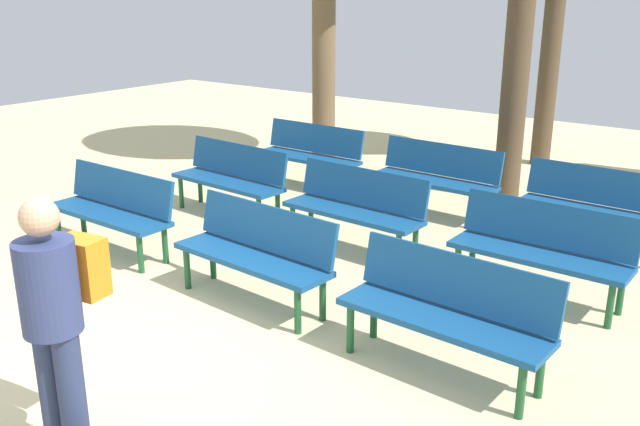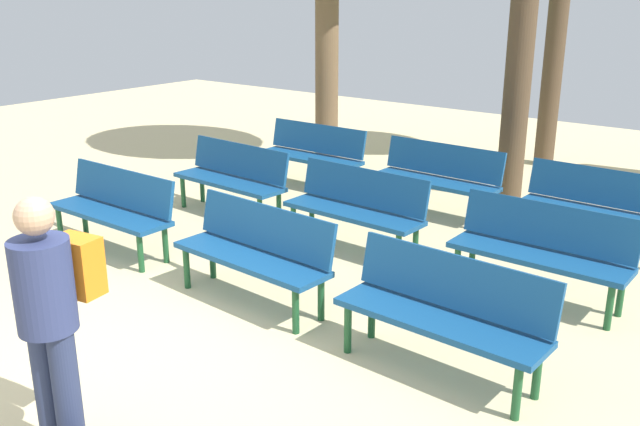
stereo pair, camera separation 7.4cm
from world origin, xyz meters
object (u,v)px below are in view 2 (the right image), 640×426
object	(u,v)px
bench_r1_c2	(542,247)
bench_r0_c1	(256,249)
bench_r2_c2	(597,205)
tree_3	(518,76)
bench_r0_c0	(114,206)
bench_r1_c0	(233,175)
bench_r1_c1	(357,205)
bench_r2_c0	(312,152)
bench_r2_c1	(438,175)
visitor_with_backpack	(52,313)
bench_r0_c2	(444,308)

from	to	relation	value
bench_r1_c2	bench_r0_c1	bearing A→B (deg)	-141.20
bench_r0_c1	bench_r2_c2	distance (m)	3.78
tree_3	bench_r0_c1	bearing A→B (deg)	-96.28
bench_r0_c0	bench_r1_c0	xyz separation A→B (m)	(0.11, 1.69, 0.00)
bench_r1_c1	bench_r2_c0	xyz separation A→B (m)	(-1.93, 1.67, 0.00)
bench_r2_c1	tree_3	size ratio (longest dim) A/B	0.49
bench_r2_c1	tree_3	bearing A→B (deg)	71.40
bench_r2_c2	bench_r0_c1	bearing A→B (deg)	-120.87
bench_r1_c0	bench_r1_c2	bearing A→B (deg)	1.23
bench_r1_c2	tree_3	size ratio (longest dim) A/B	0.49
bench_r0_c0	bench_r2_c1	xyz separation A→B (m)	(2.12, 3.24, 0.00)
bench_r2_c2	tree_3	xyz separation A→B (m)	(-1.51, 1.26, 1.13)
visitor_with_backpack	tree_3	bearing A→B (deg)	-99.25
bench_r0_c0	bench_r0_c2	size ratio (longest dim) A/B	0.99
bench_r1_c0	bench_r2_c0	distance (m)	1.60
bench_r1_c0	tree_3	world-z (taller)	tree_3
bench_r0_c1	bench_r0_c2	world-z (taller)	same
bench_r0_c1	visitor_with_backpack	distance (m)	2.42
bench_r0_c1	tree_3	bearing A→B (deg)	86.73
bench_r0_c2	bench_r1_c0	distance (m)	4.25
bench_r0_c0	bench_r1_c0	world-z (taller)	same
bench_r0_c0	bench_r0_c2	xyz separation A→B (m)	(3.98, -0.07, 0.00)
bench_r0_c1	visitor_with_backpack	xyz separation A→B (m)	(0.55, -2.31, 0.43)
bench_r0_c2	bench_r1_c2	bearing A→B (deg)	88.77
visitor_with_backpack	bench_r1_c0	bearing A→B (deg)	-67.77
bench_r1_c2	bench_r2_c1	world-z (taller)	same
bench_r0_c1	bench_r2_c0	xyz separation A→B (m)	(-1.96, 3.30, 0.00)
bench_r2_c1	visitor_with_backpack	bearing A→B (deg)	-83.72
bench_r1_c1	bench_r1_c2	bearing A→B (deg)	1.11
bench_r0_c2	bench_r1_c0	xyz separation A→B (m)	(-3.87, 1.75, 0.00)
bench_r1_c2	bench_r2_c2	world-z (taller)	same
bench_r0_c1	bench_r2_c0	world-z (taller)	same
bench_r0_c2	tree_3	bearing A→B (deg)	109.41
bench_r1_c2	bench_r2_c0	size ratio (longest dim) A/B	1.00
bench_r0_c0	bench_r2_c0	distance (m)	3.29
tree_3	visitor_with_backpack	distance (m)	6.81
bench_r0_c0	bench_r1_c0	bearing A→B (deg)	86.20
bench_r0_c1	bench_r1_c2	bearing A→B (deg)	41.68
bench_r2_c1	visitor_with_backpack	distance (m)	5.61
bench_r1_c1	tree_3	distance (m)	3.10
bench_r0_c2	bench_r0_c1	bearing A→B (deg)	-179.66
bench_r0_c0	bench_r2_c0	size ratio (longest dim) A/B	1.00
bench_r1_c1	tree_3	xyz separation A→B (m)	(0.53, 2.84, 1.13)
bench_r2_c0	bench_r0_c1	bearing A→B (deg)	-59.24
bench_r0_c1	bench_r2_c1	xyz separation A→B (m)	(0.06, 3.26, 0.00)
bench_r1_c1	bench_r2_c1	xyz separation A→B (m)	(0.09, 1.63, 0.00)
bench_r2_c0	bench_r1_c2	bearing A→B (deg)	-23.11
bench_r0_c1	tree_3	distance (m)	4.63
tree_3	visitor_with_backpack	size ratio (longest dim) A/B	1.98
bench_r2_c0	visitor_with_backpack	distance (m)	6.16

